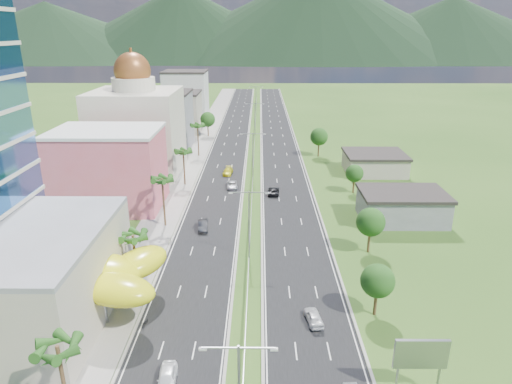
{
  "coord_description": "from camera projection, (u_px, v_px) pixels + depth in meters",
  "views": [
    {
      "loc": [
        1.57,
        -53.64,
        33.76
      ],
      "look_at": [
        0.97,
        20.75,
        7.0
      ],
      "focal_mm": 32.0,
      "sensor_mm": 36.0,
      "label": 1
    }
  ],
  "objects": [
    {
      "name": "car_yellow_far_left",
      "position": [
        228.0,
        171.0,
        111.53
      ],
      "size": [
        2.48,
        5.23,
        1.47
      ],
      "primitive_type": "imported",
      "rotation": [
        0.0,
        0.0,
        -0.08
      ],
      "color": "gold",
      "rests_on": "road_left"
    },
    {
      "name": "streetlight_median_d",
      "position": [
        255.0,
        116.0,
        149.02
      ],
      "size": [
        6.04,
        0.25,
        11.0
      ],
      "color": "gray",
      "rests_on": "ground"
    },
    {
      "name": "streetlight_median_b",
      "position": [
        249.0,
        218.0,
        69.04
      ],
      "size": [
        6.04,
        0.25,
        11.0
      ],
      "color": "gray",
      "rests_on": "ground"
    },
    {
      "name": "leafy_tree_rb",
      "position": [
        371.0,
        222.0,
        71.31
      ],
      "size": [
        4.55,
        4.55,
        7.47
      ],
      "color": "#47301C",
      "rests_on": "ground"
    },
    {
      "name": "median_guardrail",
      "position": [
        254.0,
        152.0,
        129.44
      ],
      "size": [
        0.1,
        216.06,
        0.76
      ],
      "color": "gray",
      "rests_on": "ground"
    },
    {
      "name": "car_dark_far_right",
      "position": [
        274.0,
        191.0,
        98.15
      ],
      "size": [
        2.64,
        5.19,
        1.4
      ],
      "primitive_type": "imported",
      "rotation": [
        0.0,
        0.0,
        3.08
      ],
      "color": "black",
      "rests_on": "road_right"
    },
    {
      "name": "midrise_white",
      "position": [
        186.0,
        96.0,
        176.69
      ],
      "size": [
        16.0,
        15.0,
        18.0
      ],
      "primitive_type": "cube",
      "color": "silver",
      "rests_on": "ground"
    },
    {
      "name": "ground",
      "position": [
        248.0,
        292.0,
        61.91
      ],
      "size": [
        500.0,
        500.0,
        0.0
      ],
      "primitive_type": "plane",
      "color": "#2D5119",
      "rests_on": "ground"
    },
    {
      "name": "palm_tree_a",
      "position": [
        58.0,
        351.0,
        38.61
      ],
      "size": [
        3.6,
        3.6,
        9.1
      ],
      "color": "#47301C",
      "rests_on": "ground"
    },
    {
      "name": "leafy_tree_rd",
      "position": [
        319.0,
        137.0,
        125.75
      ],
      "size": [
        4.9,
        4.9,
        8.05
      ],
      "color": "#47301C",
      "rests_on": "ground"
    },
    {
      "name": "road_left",
      "position": [
        231.0,
        140.0,
        146.65
      ],
      "size": [
        11.0,
        260.0,
        0.04
      ],
      "primitive_type": "cube",
      "color": "black",
      "rests_on": "ground"
    },
    {
      "name": "sidewalk_left",
      "position": [
        202.0,
        139.0,
        146.7
      ],
      "size": [
        7.0,
        260.0,
        0.12
      ],
      "primitive_type": "cube",
      "color": "gray",
      "rests_on": "ground"
    },
    {
      "name": "midrise_beige",
      "position": [
        176.0,
        113.0,
        155.89
      ],
      "size": [
        16.0,
        15.0,
        13.0
      ],
      "primitive_type": "cube",
      "color": "#AFA890",
      "rests_on": "ground"
    },
    {
      "name": "motorcycle",
      "position": [
        145.0,
        322.0,
        54.61
      ],
      "size": [
        0.79,
        1.8,
        1.11
      ],
      "primitive_type": "imported",
      "rotation": [
        0.0,
        0.0,
        -0.16
      ],
      "color": "black",
      "rests_on": "road_left"
    },
    {
      "name": "mountain_ridge",
      "position": [
        315.0,
        62.0,
        484.87
      ],
      "size": [
        860.0,
        140.0,
        90.0
      ],
      "primitive_type": null,
      "color": "black",
      "rests_on": "ground"
    },
    {
      "name": "palm_tree_d",
      "position": [
        183.0,
        153.0,
        101.82
      ],
      "size": [
        3.6,
        3.6,
        8.6
      ],
      "color": "#47301C",
      "rests_on": "ground"
    },
    {
      "name": "leafy_tree_ra",
      "position": [
        378.0,
        281.0,
        55.47
      ],
      "size": [
        4.2,
        4.2,
        6.9
      ],
      "color": "#47301C",
      "rests_on": "ground"
    },
    {
      "name": "car_white_near_right",
      "position": [
        314.0,
        317.0,
        55.31
      ],
      "size": [
        2.33,
        4.49,
        1.46
      ],
      "primitive_type": "imported",
      "rotation": [
        0.0,
        0.0,
        3.29
      ],
      "color": "silver",
      "rests_on": "road_right"
    },
    {
      "name": "car_white_near_left",
      "position": [
        167.0,
        378.0,
        45.57
      ],
      "size": [
        2.12,
        4.66,
        1.55
      ],
      "primitive_type": "imported",
      "rotation": [
        0.0,
        0.0,
        0.06
      ],
      "color": "white",
      "rests_on": "road_left"
    },
    {
      "name": "shed_near",
      "position": [
        402.0,
        207.0,
        84.38
      ],
      "size": [
        15.0,
        10.0,
        5.0
      ],
      "primitive_type": "cube",
      "color": "gray",
      "rests_on": "ground"
    },
    {
      "name": "domed_building",
      "position": [
        137.0,
        127.0,
        110.03
      ],
      "size": [
        20.0,
        20.0,
        28.7
      ],
      "color": "beige",
      "rests_on": "ground"
    },
    {
      "name": "shed_far",
      "position": [
        374.0,
        164.0,
        112.69
      ],
      "size": [
        14.0,
        12.0,
        4.4
      ],
      "primitive_type": "cube",
      "color": "#AFA890",
      "rests_on": "ground"
    },
    {
      "name": "pink_shophouse",
      "position": [
        109.0,
        170.0,
        89.7
      ],
      "size": [
        20.0,
        15.0,
        15.0
      ],
      "primitive_type": "cube",
      "color": "#DA5967",
      "rests_on": "ground"
    },
    {
      "name": "road_right",
      "position": [
        278.0,
        140.0,
        146.53
      ],
      "size": [
        11.0,
        260.0,
        0.04
      ],
      "primitive_type": "cube",
      "color": "black",
      "rests_on": "ground"
    },
    {
      "name": "car_silver_mid_left",
      "position": [
        232.0,
        185.0,
        101.97
      ],
      "size": [
        2.69,
        5.15,
        1.39
      ],
      "primitive_type": "imported",
      "rotation": [
        0.0,
        0.0,
        0.08
      ],
      "color": "#A7A9AF",
      "rests_on": "road_left"
    },
    {
      "name": "leafy_tree_lfar",
      "position": [
        208.0,
        119.0,
        149.53
      ],
      "size": [
        4.9,
        4.9,
        8.05
      ],
      "color": "#47301C",
      "rests_on": "ground"
    },
    {
      "name": "midrise_grey",
      "position": [
        163.0,
        121.0,
        134.68
      ],
      "size": [
        16.0,
        15.0,
        16.0
      ],
      "primitive_type": "cube",
      "color": "gray",
      "rests_on": "ground"
    },
    {
      "name": "palm_tree_e",
      "position": [
        198.0,
        127.0,
        125.08
      ],
      "size": [
        3.6,
        3.6,
        9.4
      ],
      "color": "#47301C",
      "rests_on": "ground"
    },
    {
      "name": "billboard",
      "position": [
        421.0,
        356.0,
        43.35
      ],
      "size": [
        5.2,
        0.35,
        6.2
      ],
      "color": "gray",
      "rests_on": "ground"
    },
    {
      "name": "palm_tree_c",
      "position": [
        162.0,
        181.0,
        79.85
      ],
      "size": [
        3.6,
        3.6,
        9.6
      ],
      "color": "#47301C",
      "rests_on": "ground"
    },
    {
      "name": "lime_canopy",
      "position": [
        86.0,
        274.0,
        56.61
      ],
      "size": [
        18.0,
        15.0,
        7.4
      ],
      "color": "yellow",
      "rests_on": "ground"
    },
    {
      "name": "leafy_tree_rc",
      "position": [
        354.0,
        173.0,
        97.9
      ],
      "size": [
        3.85,
        3.85,
        6.33
      ],
      "color": "#47301C",
      "rests_on": "ground"
    },
    {
      "name": "streetlight_median_e",
      "position": [
        256.0,
        97.0,
        191.36
      ],
      "size": [
        6.04,
        0.25,
        11.0
      ],
      "color": "gray",
      "rests_on": "ground"
    },
    {
      "name": "streetlight_median_c",
      "position": [
        253.0,
        151.0,
        106.67
      ],
      "size": [
        6.04,
        0.25,
        11.0
      ],
      "color": "gray",
      "rests_on": "ground"
    },
    {
      "name": "car_dark_left",
      "position": [
        203.0,
        225.0,
        80.89
      ],
      "size": [
        2.13,
        4.85,
        1.55
      ],
      "primitive_type": "imported",
      "rotation": [
        0.0,
        0.0,
        0.11
      ],
      "color": "black",
      "rests_on": "road_left"
    },
    {
      "name": "palm_tree_b",
      "position": [
        133.0,
        238.0,
        61.52
      ],
      "size": [
        3.6,
        3.6,
        8.1
      ],
      "color": "#47301C",
      "rests_on": "ground"
    }
  ]
}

